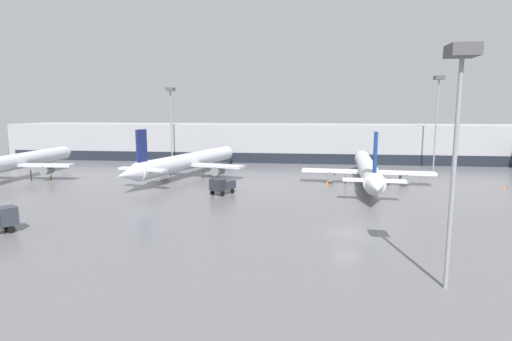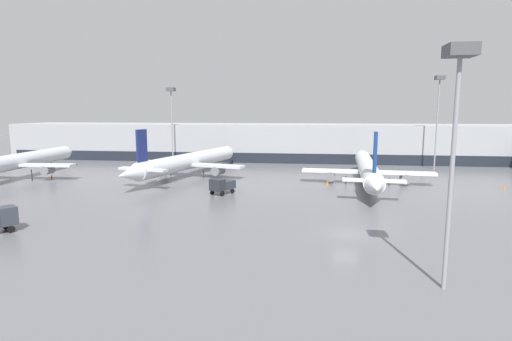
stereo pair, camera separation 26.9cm
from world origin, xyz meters
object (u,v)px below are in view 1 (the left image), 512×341
at_px(service_truck_1, 222,185).
at_px(apron_light_mast_1, 438,97).
at_px(parked_jet_1, 189,161).
at_px(apron_light_mast_3, 171,104).
at_px(parked_jet_0, 367,169).
at_px(traffic_cone_2, 504,187).
at_px(apron_light_mast_2, 459,96).
at_px(traffic_cone_0, 51,176).
at_px(parked_jet_2, 15,162).
at_px(traffic_cone_1, 327,183).

distance_m(service_truck_1, apron_light_mast_1, 51.98).
height_order(parked_jet_1, apron_light_mast_3, apron_light_mast_3).
xyz_separation_m(parked_jet_0, parked_jet_1, (-32.28, 4.04, 0.24)).
distance_m(parked_jet_1, traffic_cone_2, 53.72).
relative_size(parked_jet_0, apron_light_mast_2, 2.40).
relative_size(apron_light_mast_2, apron_light_mast_3, 0.93).
bearing_deg(traffic_cone_0, apron_light_mast_2, -34.89).
height_order(parked_jet_2, service_truck_1, parked_jet_2).
bearing_deg(service_truck_1, parked_jet_1, -120.91).
xyz_separation_m(parked_jet_0, traffic_cone_2, (21.08, -1.53, -2.30)).
height_order(traffic_cone_2, apron_light_mast_3, apron_light_mast_3).
bearing_deg(parked_jet_2, apron_light_mast_1, -76.46).
height_order(apron_light_mast_1, apron_light_mast_2, apron_light_mast_1).
distance_m(traffic_cone_0, traffic_cone_2, 77.71).
xyz_separation_m(parked_jet_1, traffic_cone_1, (25.58, -5.77, -2.49)).
bearing_deg(apron_light_mast_1, traffic_cone_0, -163.73).
xyz_separation_m(parked_jet_0, service_truck_1, (-22.57, -11.35, -1.24)).
bearing_deg(traffic_cone_2, parked_jet_1, 174.05).
relative_size(service_truck_1, apron_light_mast_3, 0.25).
bearing_deg(apron_light_mast_2, traffic_cone_1, 99.01).
height_order(parked_jet_2, traffic_cone_0, parked_jet_2).
height_order(parked_jet_1, apron_light_mast_1, apron_light_mast_1).
bearing_deg(parked_jet_0, apron_light_mast_1, -35.64).
distance_m(parked_jet_2, apron_light_mast_1, 82.92).
relative_size(parked_jet_0, parked_jet_2, 1.03).
distance_m(traffic_cone_1, traffic_cone_2, 27.79).
xyz_separation_m(service_truck_1, apron_light_mast_1, (39.27, 31.11, 13.87)).
height_order(parked_jet_0, parked_jet_2, parked_jet_0).
bearing_deg(apron_light_mast_3, apron_light_mast_1, -1.27).
xyz_separation_m(parked_jet_0, apron_light_mast_2, (-0.51, -40.78, 10.52)).
bearing_deg(apron_light_mast_1, parked_jet_2, -163.30).
relative_size(parked_jet_2, service_truck_1, 8.83).
distance_m(traffic_cone_1, apron_light_mast_1, 35.07).
bearing_deg(traffic_cone_2, traffic_cone_0, -179.91).
distance_m(traffic_cone_0, apron_light_mast_1, 77.81).
bearing_deg(traffic_cone_1, traffic_cone_0, 179.91).
xyz_separation_m(parked_jet_0, traffic_cone_0, (-56.63, -1.65, -2.22)).
relative_size(parked_jet_0, apron_light_mast_3, 2.24).
distance_m(service_truck_1, traffic_cone_1, 18.59).
bearing_deg(apron_light_mast_1, apron_light_mast_3, 178.73).
distance_m(traffic_cone_2, apron_light_mast_1, 26.36).
bearing_deg(apron_light_mast_1, apron_light_mast_2, -105.86).
height_order(parked_jet_0, traffic_cone_1, parked_jet_0).
xyz_separation_m(service_truck_1, traffic_cone_2, (43.66, 9.83, -1.06)).
height_order(traffic_cone_1, apron_light_mast_1, apron_light_mast_1).
relative_size(parked_jet_2, apron_light_mast_3, 2.18).
xyz_separation_m(service_truck_1, apron_light_mast_3, (-18.75, 32.39, 12.56)).
distance_m(parked_jet_2, apron_light_mast_2, 72.33).
xyz_separation_m(service_truck_1, traffic_cone_1, (15.87, 9.62, -1.00)).
relative_size(traffic_cone_1, apron_light_mast_2, 0.04).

